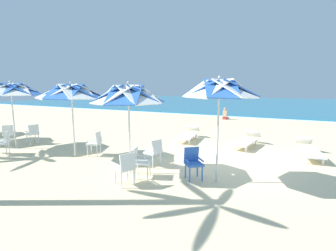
% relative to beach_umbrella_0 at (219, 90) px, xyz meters
% --- Properties ---
extents(ground_plane, '(80.00, 80.00, 0.00)m').
position_rel_beach_umbrella_0_xyz_m(ground_plane, '(-0.16, 2.22, -2.43)').
color(ground_plane, beige).
extents(sea, '(80.00, 36.00, 0.10)m').
position_rel_beach_umbrella_0_xyz_m(sea, '(-0.16, 32.85, -2.38)').
color(sea, teal).
rests_on(sea, ground).
extents(surf_foam, '(80.00, 0.70, 0.01)m').
position_rel_beach_umbrella_0_xyz_m(surf_foam, '(-0.16, 14.55, -2.42)').
color(surf_foam, white).
rests_on(surf_foam, ground).
extents(beach_umbrella_0, '(1.99, 1.99, 2.78)m').
position_rel_beach_umbrella_0_xyz_m(beach_umbrella_0, '(0.00, 0.00, 0.00)').
color(beach_umbrella_0, silver).
rests_on(beach_umbrella_0, ground).
extents(plastic_chair_0, '(0.63, 0.63, 0.87)m').
position_rel_beach_umbrella_0_xyz_m(plastic_chair_0, '(-0.64, -0.08, -1.93)').
color(plastic_chair_0, blue).
rests_on(plastic_chair_0, ground).
extents(beach_umbrella_1, '(2.15, 2.15, 2.65)m').
position_rel_beach_umbrella_0_xyz_m(beach_umbrella_1, '(-2.44, -0.48, -0.15)').
color(beach_umbrella_1, silver).
rests_on(beach_umbrella_1, ground).
extents(plastic_chair_1, '(0.61, 0.59, 0.87)m').
position_rel_beach_umbrella_0_xyz_m(plastic_chair_1, '(-2.01, -1.29, -1.93)').
color(plastic_chair_1, white).
rests_on(plastic_chair_1, ground).
extents(plastic_chair_2, '(0.56, 0.53, 0.87)m').
position_rel_beach_umbrella_0_xyz_m(plastic_chair_2, '(-2.11, 0.36, -1.93)').
color(plastic_chair_2, white).
rests_on(plastic_chair_2, ground).
extents(plastic_chair_3, '(0.59, 0.57, 0.87)m').
position_rel_beach_umbrella_0_xyz_m(plastic_chair_3, '(-1.99, -0.64, -1.93)').
color(plastic_chair_3, white).
rests_on(plastic_chair_3, ground).
extents(beach_umbrella_2, '(2.31, 2.31, 2.68)m').
position_rel_beach_umbrella_0_xyz_m(beach_umbrella_2, '(-5.19, -0.01, -0.11)').
color(beach_umbrella_2, silver).
rests_on(beach_umbrella_2, ground).
extents(plastic_chair_4, '(0.59, 0.57, 0.87)m').
position_rel_beach_umbrella_0_xyz_m(plastic_chair_4, '(-4.68, 0.51, -1.93)').
color(plastic_chair_4, white).
rests_on(plastic_chair_4, ground).
extents(beach_umbrella_3, '(2.54, 2.54, 2.73)m').
position_rel_beach_umbrella_0_xyz_m(beach_umbrella_3, '(-8.37, -0.17, -0.04)').
color(beach_umbrella_3, silver).
rests_on(beach_umbrella_3, ground).
extents(plastic_chair_5, '(0.56, 0.54, 0.87)m').
position_rel_beach_umbrella_0_xyz_m(plastic_chair_5, '(-8.46, 0.66, -1.93)').
color(plastic_chair_5, white).
rests_on(plastic_chair_5, ground).
extents(plastic_chair_6, '(0.63, 0.63, 0.87)m').
position_rel_beach_umbrella_0_xyz_m(plastic_chair_6, '(-7.77, -0.97, -1.93)').
color(plastic_chair_6, white).
rests_on(plastic_chair_6, ground).
extents(plastic_chair_7, '(0.63, 0.63, 0.87)m').
position_rel_beach_umbrella_0_xyz_m(plastic_chair_7, '(-9.26, 0.10, -1.93)').
color(plastic_chair_7, white).
rests_on(plastic_chair_7, ground).
extents(sun_lounger_0, '(0.95, 2.22, 0.62)m').
position_rel_beach_umbrella_0_xyz_m(sun_lounger_0, '(2.33, 3.76, -2.14)').
color(sun_lounger_0, white).
rests_on(sun_lounger_0, ground).
extents(sun_lounger_1, '(0.93, 2.21, 0.62)m').
position_rel_beach_umbrella_0_xyz_m(sun_lounger_1, '(0.08, 4.34, -2.14)').
color(sun_lounger_1, white).
rests_on(sun_lounger_1, ground).
extents(sun_lounger_2, '(0.88, 2.21, 0.62)m').
position_rel_beach_umbrella_0_xyz_m(sun_lounger_2, '(-2.58, 4.43, -2.14)').
color(sun_lounger_2, white).
rests_on(sun_lounger_2, ground).
extents(beachgoer_seated, '(0.30, 0.93, 0.92)m').
position_rel_beach_umbrella_0_xyz_m(beachgoer_seated, '(-2.85, 12.71, -2.13)').
color(beachgoer_seated, red).
rests_on(beachgoer_seated, ground).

